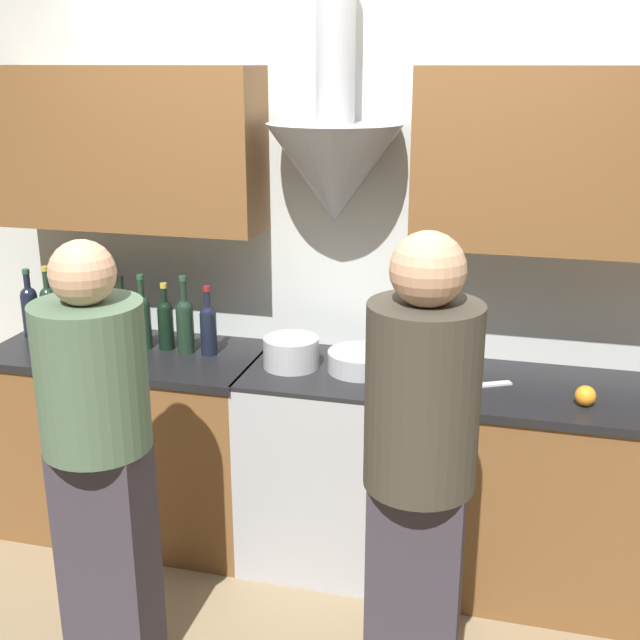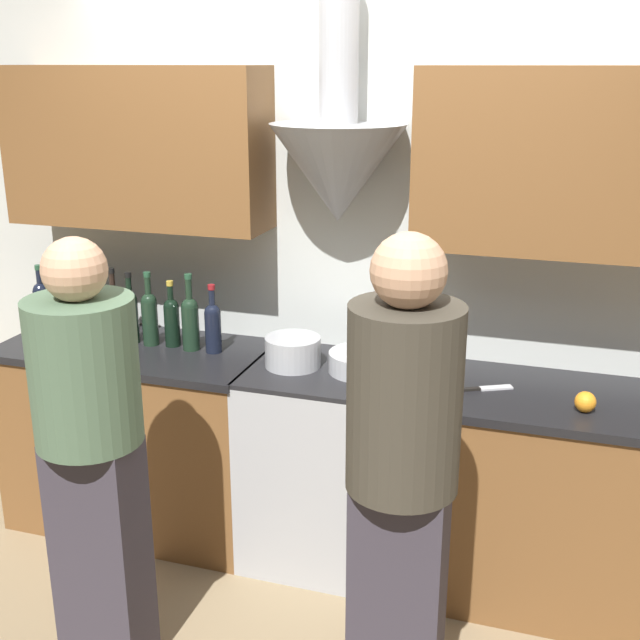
% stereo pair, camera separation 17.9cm
% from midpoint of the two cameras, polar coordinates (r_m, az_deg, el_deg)
% --- Properties ---
extents(ground_plane, '(12.00, 12.00, 0.00)m').
position_cam_midpoint_polar(ground_plane, '(3.59, 0.20, -19.11)').
color(ground_plane, '#847051').
extents(wall_back, '(8.40, 0.57, 2.60)m').
position_cam_midpoint_polar(wall_back, '(3.54, 3.20, 6.56)').
color(wall_back, silver).
rests_on(wall_back, ground_plane).
extents(counter_left, '(1.23, 0.62, 0.91)m').
position_cam_midpoint_polar(counter_left, '(3.97, -11.38, -8.01)').
color(counter_left, brown).
rests_on(counter_left, ground_plane).
extents(counter_right, '(1.20, 0.62, 0.91)m').
position_cam_midpoint_polar(counter_right, '(3.53, 16.81, -11.89)').
color(counter_right, brown).
rests_on(counter_right, ground_plane).
extents(stove_range, '(0.67, 0.60, 0.91)m').
position_cam_midpoint_polar(stove_range, '(3.63, 1.93, -10.10)').
color(stove_range, '#A8AAAF').
rests_on(stove_range, ground_plane).
extents(wine_bottle_0, '(0.08, 0.08, 0.33)m').
position_cam_midpoint_polar(wine_bottle_0, '(4.08, -17.97, 1.09)').
color(wine_bottle_0, black).
rests_on(wine_bottle_0, counter_left).
extents(wine_bottle_1, '(0.07, 0.07, 0.35)m').
position_cam_midpoint_polar(wine_bottle_1, '(4.03, -16.78, 1.04)').
color(wine_bottle_1, black).
rests_on(wine_bottle_1, counter_left).
extents(wine_bottle_2, '(0.08, 0.08, 0.35)m').
position_cam_midpoint_polar(wine_bottle_2, '(3.96, -15.85, 0.82)').
color(wine_bottle_2, black).
rests_on(wine_bottle_2, counter_left).
extents(wine_bottle_3, '(0.08, 0.08, 0.32)m').
position_cam_midpoint_polar(wine_bottle_3, '(3.92, -14.59, 0.57)').
color(wine_bottle_3, black).
rests_on(wine_bottle_3, counter_left).
extents(wine_bottle_4, '(0.07, 0.07, 0.35)m').
position_cam_midpoint_polar(wine_bottle_4, '(3.87, -13.14, 0.59)').
color(wine_bottle_4, black).
rests_on(wine_bottle_4, counter_left).
extents(wine_bottle_5, '(0.07, 0.07, 0.34)m').
position_cam_midpoint_polar(wine_bottle_5, '(3.80, -12.01, 0.40)').
color(wine_bottle_5, black).
rests_on(wine_bottle_5, counter_left).
extents(wine_bottle_6, '(0.07, 0.07, 0.35)m').
position_cam_midpoint_polar(wine_bottle_6, '(3.76, -10.69, 0.30)').
color(wine_bottle_6, black).
rests_on(wine_bottle_6, counter_left).
extents(wine_bottle_7, '(0.07, 0.07, 0.31)m').
position_cam_midpoint_polar(wine_bottle_7, '(3.73, -9.15, 0.04)').
color(wine_bottle_7, black).
rests_on(wine_bottle_7, counter_left).
extents(wine_bottle_8, '(0.08, 0.08, 0.36)m').
position_cam_midpoint_polar(wine_bottle_8, '(3.66, -7.84, -0.02)').
color(wine_bottle_8, black).
rests_on(wine_bottle_8, counter_left).
extents(wine_bottle_9, '(0.07, 0.07, 0.32)m').
position_cam_midpoint_polar(wine_bottle_9, '(3.62, -6.23, -0.37)').
color(wine_bottle_9, black).
rests_on(wine_bottle_9, counter_left).
extents(stock_pot, '(0.24, 0.24, 0.13)m').
position_cam_midpoint_polar(stock_pot, '(3.45, -0.46, -2.28)').
color(stock_pot, '#A8AAAF').
rests_on(stock_pot, stove_range).
extents(mixing_bowl, '(0.28, 0.28, 0.09)m').
position_cam_midpoint_polar(mixing_bowl, '(3.41, 4.51, -3.01)').
color(mixing_bowl, '#A8AAAF').
rests_on(mixing_bowl, stove_range).
extents(orange_fruit, '(0.08, 0.08, 0.08)m').
position_cam_midpoint_polar(orange_fruit, '(3.21, 19.89, -5.52)').
color(orange_fruit, orange).
rests_on(orange_fruit, counter_right).
extents(chefs_knife, '(0.21, 0.13, 0.01)m').
position_cam_midpoint_polar(chefs_knife, '(3.32, 13.29, -4.77)').
color(chefs_knife, silver).
rests_on(chefs_knife, counter_right).
extents(person_foreground_left, '(0.36, 0.36, 1.64)m').
position_cam_midpoint_polar(person_foreground_left, '(2.86, -14.21, -8.88)').
color(person_foreground_left, '#38333D').
rests_on(person_foreground_left, ground_plane).
extents(person_foreground_right, '(0.34, 0.34, 1.72)m').
position_cam_midpoint_polar(person_foreground_right, '(2.49, 7.90, -11.33)').
color(person_foreground_right, '#38333D').
rests_on(person_foreground_right, ground_plane).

